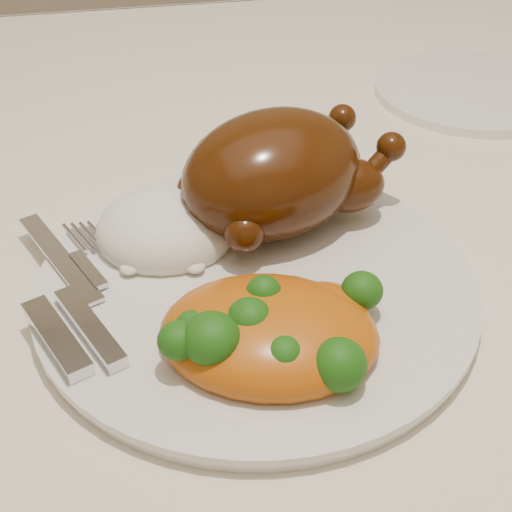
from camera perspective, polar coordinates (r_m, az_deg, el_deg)
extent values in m
cube|color=brown|center=(0.65, 2.18, 3.60)|extent=(1.60, 0.90, 0.04)
cube|color=beige|center=(0.63, 2.23, 5.41)|extent=(1.72, 1.02, 0.01)
cube|color=beige|center=(1.12, -4.13, 15.14)|extent=(1.72, 0.01, 0.18)
cylinder|color=silver|center=(0.51, 0.00, -2.40)|extent=(0.36, 0.36, 0.01)
cylinder|color=silver|center=(0.83, 16.85, 12.55)|extent=(0.22, 0.22, 0.01)
ellipsoid|color=#401E06|center=(0.53, 1.34, 6.61)|extent=(0.18, 0.16, 0.09)
ellipsoid|color=#401E06|center=(0.52, 0.35, 8.21)|extent=(0.08, 0.07, 0.04)
ellipsoid|color=#401E06|center=(0.55, 7.44, 5.62)|extent=(0.06, 0.04, 0.04)
sphere|color=#401E06|center=(0.56, 10.76, 8.58)|extent=(0.02, 0.02, 0.02)
ellipsoid|color=#401E06|center=(0.59, 3.73, 8.14)|extent=(0.06, 0.04, 0.04)
sphere|color=#401E06|center=(0.60, 6.91, 10.89)|extent=(0.02, 0.02, 0.02)
sphere|color=#401E06|center=(0.50, -0.93, 1.95)|extent=(0.03, 0.03, 0.03)
sphere|color=#401E06|center=(0.54, -4.83, 5.33)|extent=(0.03, 0.03, 0.03)
ellipsoid|color=white|center=(0.54, -7.23, 2.04)|extent=(0.12, 0.11, 0.05)
ellipsoid|color=orange|center=(0.44, 1.05, -6.27)|extent=(0.16, 0.14, 0.05)
ellipsoid|color=orange|center=(0.46, 5.23, -4.69)|extent=(0.06, 0.06, 0.03)
ellipsoid|color=#0F3809|center=(0.42, -6.22, -6.73)|extent=(0.03, 0.03, 0.02)
ellipsoid|color=#0F3809|center=(0.46, 8.47, -2.75)|extent=(0.03, 0.03, 0.02)
ellipsoid|color=#0F3809|center=(0.44, 4.88, -5.16)|extent=(0.03, 0.03, 0.02)
ellipsoid|color=#0F3809|center=(0.44, -5.08, -5.85)|extent=(0.02, 0.02, 0.03)
ellipsoid|color=#0F3809|center=(0.42, -3.62, -6.61)|extent=(0.04, 0.04, 0.03)
ellipsoid|color=#0F3809|center=(0.43, -0.52, -5.21)|extent=(0.03, 0.03, 0.03)
ellipsoid|color=#0F3809|center=(0.42, 2.27, -7.81)|extent=(0.02, 0.02, 0.02)
ellipsoid|color=#0F3809|center=(0.45, 0.62, -3.13)|extent=(0.02, 0.02, 0.03)
ellipsoid|color=#0F3809|center=(0.44, -2.76, -6.53)|extent=(0.03, 0.03, 0.03)
ellipsoid|color=#0F3809|center=(0.42, 6.65, -8.64)|extent=(0.03, 0.03, 0.03)
cube|color=silver|center=(0.53, -15.48, -0.08)|extent=(0.06, 0.12, 0.00)
cube|color=silver|center=(0.47, -15.68, -6.29)|extent=(0.05, 0.08, 0.01)
cube|color=silver|center=(0.47, -13.16, -5.58)|extent=(0.05, 0.08, 0.01)
cube|color=silver|center=(0.53, -13.30, 0.27)|extent=(0.05, 0.09, 0.00)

